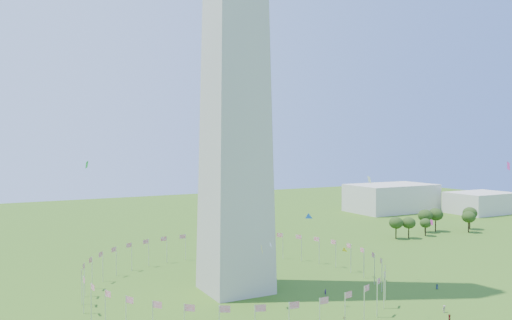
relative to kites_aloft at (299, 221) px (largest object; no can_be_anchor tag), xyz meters
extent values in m
cylinder|color=silver|center=(35.64, 25.42, -18.00)|extent=(0.24, 0.24, 9.00)
cylinder|color=silver|center=(35.04, 32.37, -18.00)|extent=(0.24, 0.24, 9.00)
cylinder|color=silver|center=(33.23, 39.10, -18.00)|extent=(0.24, 0.24, 9.00)
cylinder|color=silver|center=(30.29, 45.42, -18.00)|extent=(0.24, 0.24, 9.00)
cylinder|color=silver|center=(26.29, 51.13, -18.00)|extent=(0.24, 0.24, 9.00)
cylinder|color=silver|center=(21.36, 56.06, -18.00)|extent=(0.24, 0.24, 9.00)
cylinder|color=silver|center=(15.64, 60.06, -18.00)|extent=(0.24, 0.24, 9.00)
cylinder|color=silver|center=(9.33, 63.01, -18.00)|extent=(0.24, 0.24, 9.00)
cylinder|color=silver|center=(2.59, 64.81, -18.00)|extent=(0.24, 0.24, 9.00)
cylinder|color=silver|center=(-4.36, 65.42, -18.00)|extent=(0.24, 0.24, 9.00)
cylinder|color=silver|center=(-11.30, 64.81, -18.00)|extent=(0.24, 0.24, 9.00)
cylinder|color=silver|center=(-18.04, 63.01, -18.00)|extent=(0.24, 0.24, 9.00)
cylinder|color=silver|center=(-24.36, 60.06, -18.00)|extent=(0.24, 0.24, 9.00)
cylinder|color=silver|center=(-30.07, 56.06, -18.00)|extent=(0.24, 0.24, 9.00)
cylinder|color=silver|center=(-35.00, 51.13, -18.00)|extent=(0.24, 0.24, 9.00)
cylinder|color=silver|center=(-39.00, 45.42, -18.00)|extent=(0.24, 0.24, 9.00)
cylinder|color=silver|center=(-41.94, 39.10, -18.00)|extent=(0.24, 0.24, 9.00)
cylinder|color=silver|center=(-43.75, 32.37, -18.00)|extent=(0.24, 0.24, 9.00)
cylinder|color=silver|center=(-44.36, 25.42, -18.00)|extent=(0.24, 0.24, 9.00)
cylinder|color=silver|center=(-43.75, 18.48, -18.00)|extent=(0.24, 0.24, 9.00)
cylinder|color=silver|center=(-41.94, 11.74, -18.00)|extent=(0.24, 0.24, 9.00)
cylinder|color=silver|center=(-39.00, 5.42, -18.00)|extent=(0.24, 0.24, 9.00)
cylinder|color=silver|center=(-4.36, -14.58, -18.00)|extent=(0.24, 0.24, 9.00)
cylinder|color=silver|center=(2.59, -13.97, -18.00)|extent=(0.24, 0.24, 9.00)
cylinder|color=silver|center=(9.33, -12.17, -18.00)|extent=(0.24, 0.24, 9.00)
cylinder|color=silver|center=(15.64, -9.22, -18.00)|extent=(0.24, 0.24, 9.00)
cylinder|color=silver|center=(21.36, -5.22, -18.00)|extent=(0.24, 0.24, 9.00)
cylinder|color=silver|center=(26.29, -0.29, -18.00)|extent=(0.24, 0.24, 9.00)
cylinder|color=silver|center=(30.29, 5.42, -18.00)|extent=(0.24, 0.24, 9.00)
cylinder|color=silver|center=(33.23, 11.74, -18.00)|extent=(0.24, 0.24, 9.00)
cylinder|color=silver|center=(35.04, 18.48, -18.00)|extent=(0.24, 0.24, 9.00)
cube|color=beige|center=(145.64, 125.42, -14.50)|extent=(50.00, 30.00, 16.00)
cube|color=beige|center=(185.64, 95.42, -16.50)|extent=(35.00, 25.00, 12.00)
imported|color=#371B51|center=(14.97, 10.19, -21.68)|extent=(0.55, 0.69, 1.63)
imported|color=maroon|center=(7.25, -7.90, -21.77)|extent=(0.98, 0.77, 1.47)
imported|color=gray|center=(32.14, -14.22, -21.60)|extent=(1.17, 0.67, 1.80)
imported|color=#75675E|center=(38.35, 13.12, -21.49)|extent=(1.85, 1.93, 2.02)
imported|color=#5B1415|center=(28.06, -19.28, -21.60)|extent=(1.74, 1.64, 1.80)
imported|color=#1F284A|center=(45.58, 0.16, -21.76)|extent=(0.83, 0.87, 1.47)
plane|color=blue|center=(5.87, 4.75, -0.08)|extent=(1.38, 2.01, 2.06)
plane|color=#CC2699|center=(37.51, -26.55, 13.06)|extent=(1.49, 1.53, 2.10)
plane|color=green|center=(-46.29, 6.23, 13.80)|extent=(1.21, 1.33, 1.73)
plane|color=green|center=(-54.19, 35.89, 9.43)|extent=(0.22, 1.67, 1.67)
plane|color=white|center=(-6.65, 1.64, -5.30)|extent=(1.21, 0.45, 1.12)
plane|color=white|center=(13.90, -8.22, 9.65)|extent=(1.81, 0.95, 1.90)
plane|color=red|center=(32.74, 17.88, 17.90)|extent=(0.49, 0.95, 1.07)
plane|color=#CC2699|center=(23.08, -18.39, 0.47)|extent=(0.64, 1.38, 1.38)
plane|color=yellow|center=(22.52, 11.83, -11.41)|extent=(1.19, 1.55, 1.50)
plane|color=yellow|center=(-5.02, 8.98, -7.94)|extent=(2.03, 1.41, 2.14)
ellipsoid|color=#2F4D19|center=(87.22, 59.95, -17.91)|extent=(5.88, 5.88, 9.18)
ellipsoid|color=#2F4D19|center=(92.70, 58.17, -18.04)|extent=(5.71, 5.71, 8.92)
ellipsoid|color=#2F4D19|center=(103.28, 58.89, -18.72)|extent=(4.84, 4.84, 7.56)
ellipsoid|color=#2F4D19|center=(109.78, 65.23, -17.38)|extent=(6.55, 6.55, 10.24)
ellipsoid|color=#2F4D19|center=(115.94, 64.83, -17.25)|extent=(6.72, 6.72, 10.49)
ellipsoid|color=#2F4D19|center=(126.86, 55.77, -17.77)|extent=(6.06, 6.06, 9.46)
ellipsoid|color=#2F4D19|center=(134.38, 61.15, -17.36)|extent=(6.58, 6.58, 10.28)
camera|label=1|loc=(-62.82, -97.43, 18.20)|focal=35.00mm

